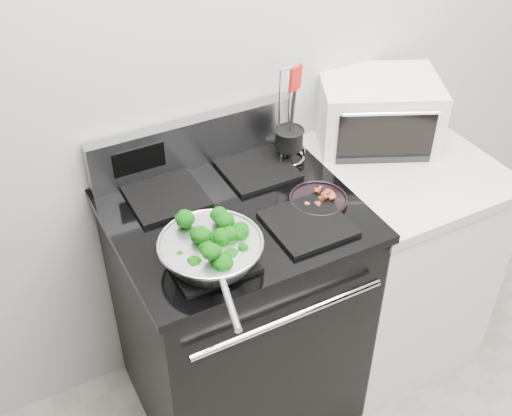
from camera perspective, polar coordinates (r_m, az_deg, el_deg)
back_wall at (r=2.23m, az=1.04°, el=14.96°), size 4.00×0.02×2.70m
gas_range at (r=2.38m, az=-1.70°, el=-9.01°), size 0.79×0.69×1.13m
counter at (r=2.67m, az=11.65°, el=-4.23°), size 0.62×0.68×0.92m
skillet at (r=1.85m, az=-4.02°, el=-3.72°), size 0.31×0.48×0.07m
broccoli_pile at (r=1.84m, az=-4.07°, el=-3.25°), size 0.24×0.24×0.08m
bacon_plate at (r=2.10m, az=5.58°, el=1.00°), size 0.19×0.19×0.04m
utensil_holder at (r=2.27m, az=2.95°, el=5.76°), size 0.12×0.12×0.36m
toaster_oven at (r=2.45m, az=10.76°, el=8.49°), size 0.53×0.48×0.25m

